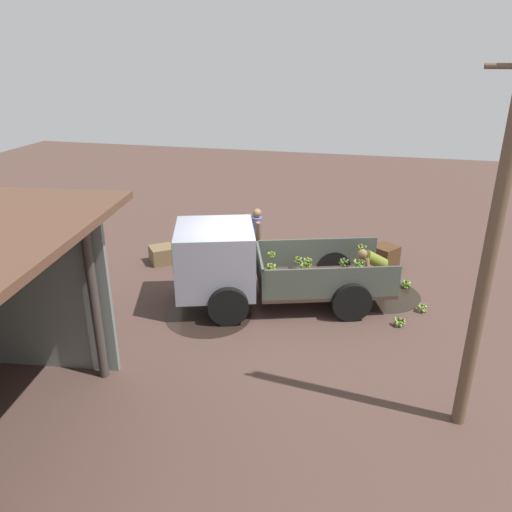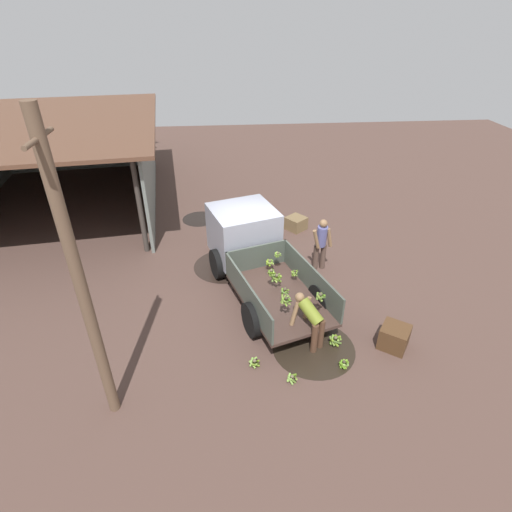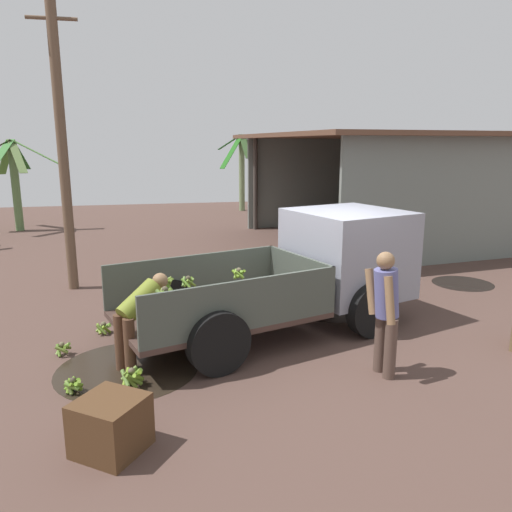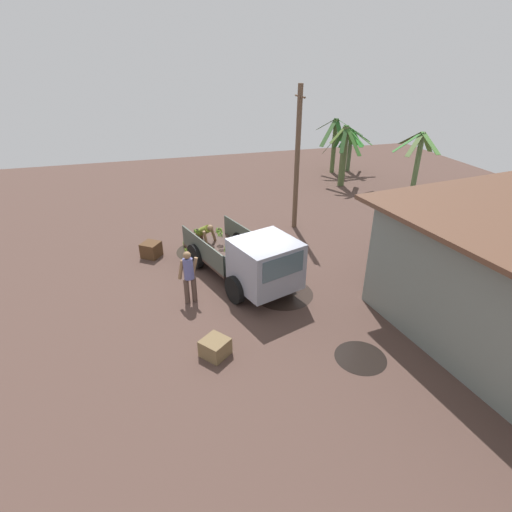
# 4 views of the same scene
# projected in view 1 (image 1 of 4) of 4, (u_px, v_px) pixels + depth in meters

# --- Properties ---
(ground) EXTENTS (36.00, 36.00, 0.00)m
(ground) POSITION_uv_depth(u_px,v_px,m) (249.00, 301.00, 11.51)
(ground) COLOR #503931
(mud_patch_0) EXTENTS (1.27, 1.27, 0.01)m
(mud_patch_0) POSITION_uv_depth(u_px,v_px,m) (53.00, 318.00, 10.79)
(mud_patch_0) COLOR black
(mud_patch_0) RESTS_ON ground
(mud_patch_1) EXTENTS (1.88, 1.88, 0.01)m
(mud_patch_1) POSITION_uv_depth(u_px,v_px,m) (380.00, 294.00, 11.81)
(mud_patch_1) COLOR black
(mud_patch_1) RESTS_ON ground
(mud_patch_2) EXTENTS (1.87, 1.87, 0.01)m
(mud_patch_2) POSITION_uv_depth(u_px,v_px,m) (208.00, 316.00, 10.85)
(mud_patch_2) COLOR black
(mud_patch_2) RESTS_ON ground
(cargo_truck) EXTENTS (5.03, 3.10, 1.85)m
(cargo_truck) POSITION_uv_depth(u_px,v_px,m) (237.00, 264.00, 11.02)
(cargo_truck) COLOR #432F28
(cargo_truck) RESTS_ON ground
(utility_pole) EXTENTS (0.92, 0.20, 5.64)m
(utility_pole) POSITION_uv_depth(u_px,v_px,m) (491.00, 251.00, 6.71)
(utility_pole) COLOR brown
(utility_pole) RESTS_ON ground
(person_foreground_visitor) EXTENTS (0.38, 0.64, 1.63)m
(person_foreground_visitor) POSITION_uv_depth(u_px,v_px,m) (256.00, 236.00, 12.92)
(person_foreground_visitor) COLOR brown
(person_foreground_visitor) RESTS_ON ground
(person_worker_loading) EXTENTS (0.80, 0.81, 1.22)m
(person_worker_loading) POSITION_uv_depth(u_px,v_px,m) (375.00, 267.00, 11.50)
(person_worker_loading) COLOR #523424
(person_worker_loading) RESTS_ON ground
(banana_bunch_on_ground_0) EXTENTS (0.23, 0.24, 0.20)m
(banana_bunch_on_ground_0) POSITION_uv_depth(u_px,v_px,m) (422.00, 307.00, 10.99)
(banana_bunch_on_ground_0) COLOR brown
(banana_bunch_on_ground_0) RESTS_ON ground
(banana_bunch_on_ground_1) EXTENTS (0.24, 0.24, 0.20)m
(banana_bunch_on_ground_1) POSITION_uv_depth(u_px,v_px,m) (406.00, 284.00, 12.11)
(banana_bunch_on_ground_1) COLOR #403929
(banana_bunch_on_ground_1) RESTS_ON ground
(banana_bunch_on_ground_2) EXTENTS (0.30, 0.30, 0.25)m
(banana_bunch_on_ground_2) POSITION_uv_depth(u_px,v_px,m) (377.00, 280.00, 12.24)
(banana_bunch_on_ground_2) COLOR brown
(banana_bunch_on_ground_2) RESTS_ON ground
(banana_bunch_on_ground_3) EXTENTS (0.26, 0.25, 0.20)m
(banana_bunch_on_ground_3) POSITION_uv_depth(u_px,v_px,m) (400.00, 321.00, 10.44)
(banana_bunch_on_ground_3) COLOR brown
(banana_bunch_on_ground_3) RESTS_ON ground
(wooden_crate_0) EXTENTS (0.83, 0.83, 0.54)m
(wooden_crate_0) POSITION_uv_depth(u_px,v_px,m) (385.00, 256.00, 13.32)
(wooden_crate_0) COLOR #4D311C
(wooden_crate_0) RESTS_ON ground
(wooden_crate_1) EXTENTS (0.84, 0.84, 0.45)m
(wooden_crate_1) POSITION_uv_depth(u_px,v_px,m) (162.00, 255.00, 13.51)
(wooden_crate_1) COLOR brown
(wooden_crate_1) RESTS_ON ground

